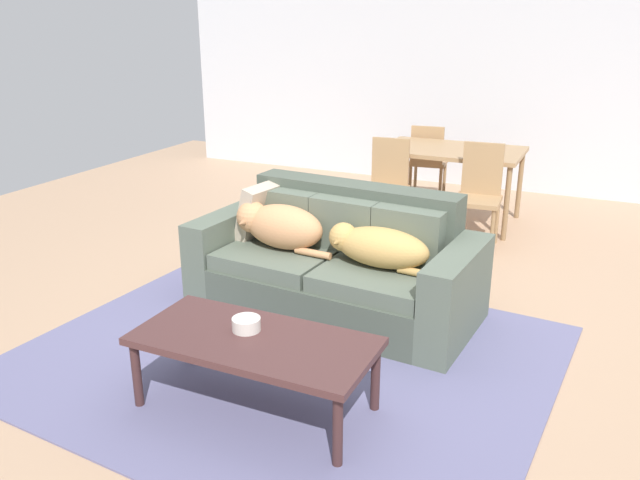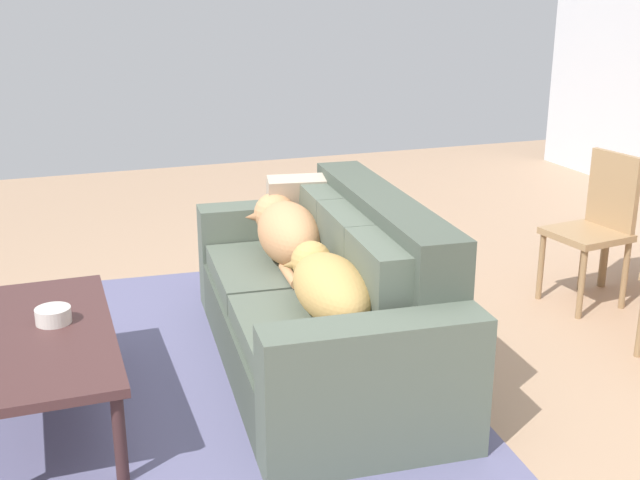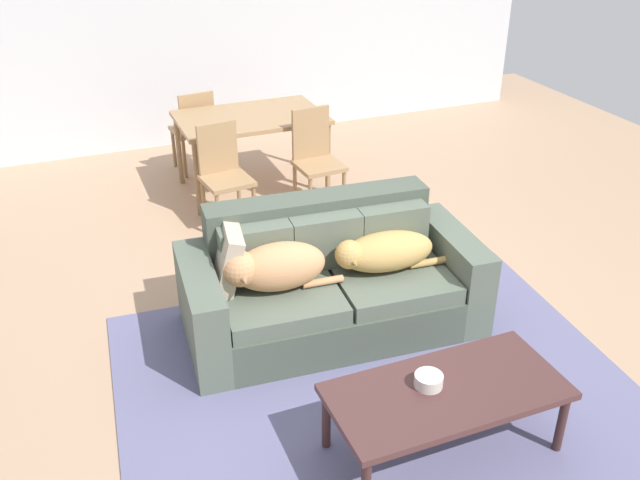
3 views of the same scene
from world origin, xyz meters
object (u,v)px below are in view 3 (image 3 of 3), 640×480
object	(u,v)px
throw_pillow_by_left_arm	(227,258)
coffee_table	(446,395)
couch	(330,283)
dining_chair_far_left	(195,127)
bowl_on_coffee_table	(429,380)
dining_chair_near_left	(223,171)
dog_on_right_cushion	(383,252)
dining_table	(251,122)
dining_chair_near_right	(316,155)
dog_on_left_cushion	(273,267)

from	to	relation	value
throw_pillow_by_left_arm	coffee_table	world-z (taller)	throw_pillow_by_left_arm
couch	dining_chair_far_left	size ratio (longest dim) A/B	2.38
bowl_on_coffee_table	dining_chair_near_left	xyz separation A→B (m)	(-0.28, 3.08, 0.04)
dog_on_right_cushion	dining_table	world-z (taller)	dining_table
couch	bowl_on_coffee_table	world-z (taller)	couch
dining_table	dining_chair_near_right	size ratio (longest dim) A/B	1.47
dog_on_left_cushion	dining_chair_near_right	distance (m)	2.16
dog_on_left_cushion	dining_table	bearing A→B (deg)	80.35
dining_chair_near_left	dining_chair_near_right	world-z (taller)	dining_chair_near_right
dining_chair_near_right	dining_chair_far_left	size ratio (longest dim) A/B	1.08
dog_on_right_cushion	throw_pillow_by_left_arm	size ratio (longest dim) A/B	1.95
bowl_on_coffee_table	dining_chair_near_right	size ratio (longest dim) A/B	0.17
coffee_table	bowl_on_coffee_table	distance (m)	0.13
dog_on_left_cushion	dog_on_right_cushion	bearing A→B (deg)	1.44
dog_on_left_cushion	dining_chair_near_right	xyz separation A→B (m)	(1.05, 1.89, -0.09)
coffee_table	couch	bearing A→B (deg)	94.57
couch	dog_on_right_cushion	world-z (taller)	couch
coffee_table	bowl_on_coffee_table	bearing A→B (deg)	143.53
coffee_table	dog_on_right_cushion	bearing A→B (deg)	79.48
dog_on_right_cushion	dining_chair_near_right	xyz separation A→B (m)	(0.28, 1.93, -0.06)
throw_pillow_by_left_arm	dining_chair_near_left	bearing A→B (deg)	75.79
throw_pillow_by_left_arm	dining_chair_far_left	world-z (taller)	dining_chair_far_left
dining_chair_near_right	dining_chair_far_left	distance (m)	1.50
bowl_on_coffee_table	dining_table	size ratio (longest dim) A/B	0.11
dining_chair_near_left	throw_pillow_by_left_arm	bearing A→B (deg)	-111.29
dining_table	couch	bearing A→B (deg)	-94.62
dog_on_right_cushion	dining_chair_far_left	bearing A→B (deg)	104.33
throw_pillow_by_left_arm	dining_chair_near_left	size ratio (longest dim) A/B	0.46
throw_pillow_by_left_arm	dining_table	world-z (taller)	throw_pillow_by_left_arm
dog_on_left_cushion	dining_table	xyz separation A→B (m)	(0.63, 2.50, 0.09)
dog_on_right_cushion	dining_chair_near_left	bearing A→B (deg)	111.66
throw_pillow_by_left_arm	dining_table	xyz separation A→B (m)	(0.88, 2.32, 0.06)
couch	coffee_table	bearing A→B (deg)	-81.03
couch	dining_chair_far_left	bearing A→B (deg)	98.49
dog_on_left_cushion	bowl_on_coffee_table	size ratio (longest dim) A/B	5.08
dining_chair_near_right	dining_chair_far_left	xyz separation A→B (m)	(-0.83, 1.24, -0.03)
coffee_table	dining_chair_far_left	world-z (taller)	dining_chair_far_left
dog_on_right_cushion	dining_chair_far_left	size ratio (longest dim) A/B	0.94
dog_on_right_cushion	bowl_on_coffee_table	size ratio (longest dim) A/B	5.30
dog_on_left_cushion	bowl_on_coffee_table	xyz separation A→B (m)	(0.46, -1.21, -0.13)
dog_on_right_cushion	dining_chair_near_left	xyz separation A→B (m)	(-0.59, 1.91, -0.06)
dining_table	dog_on_left_cushion	bearing A→B (deg)	-104.06
bowl_on_coffee_table	dining_chair_near_left	bearing A→B (deg)	95.25
dog_on_left_cushion	dog_on_right_cushion	world-z (taller)	dog_on_left_cushion
dog_on_left_cushion	couch	bearing A→B (deg)	15.06
dog_on_right_cushion	coffee_table	world-z (taller)	dog_on_right_cushion
bowl_on_coffee_table	dog_on_left_cushion	bearing A→B (deg)	110.70
dining_chair_near_left	dining_chair_far_left	bearing A→B (deg)	81.19
couch	bowl_on_coffee_table	distance (m)	1.30
throw_pillow_by_left_arm	bowl_on_coffee_table	bearing A→B (deg)	-63.10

